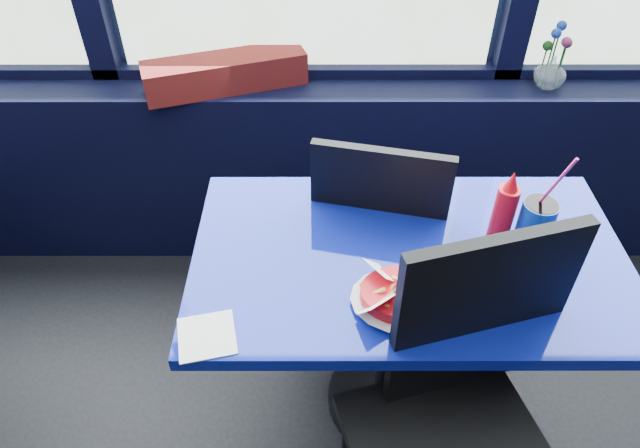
{
  "coord_description": "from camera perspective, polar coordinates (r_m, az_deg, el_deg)",
  "views": [
    {
      "loc": [
        0.05,
        0.88,
        1.86
      ],
      "look_at": [
        0.05,
        1.98,
        0.88
      ],
      "focal_mm": 32.0,
      "sensor_mm": 36.0,
      "label": 1
    }
  ],
  "objects": [
    {
      "name": "food_basket",
      "position": [
        1.45,
        8.94,
        -6.84
      ],
      "size": [
        0.3,
        0.3,
        0.09
      ],
      "rotation": [
        0.0,
        0.0,
        0.3
      ],
      "color": "red",
      "rests_on": "near_table"
    },
    {
      "name": "ketchup_bottle",
      "position": [
        1.64,
        17.95,
        1.34
      ],
      "size": [
        0.06,
        0.06,
        0.23
      ],
      "color": "red",
      "rests_on": "near_table"
    },
    {
      "name": "napkin",
      "position": [
        1.42,
        -11.25,
        -10.92
      ],
      "size": [
        0.16,
        0.16,
        0.0
      ],
      "primitive_type": "cube",
      "rotation": [
        0.0,
        0.0,
        0.22
      ],
      "color": "white",
      "rests_on": "near_table"
    },
    {
      "name": "planter_box",
      "position": [
        2.23,
        -9.44,
        14.7
      ],
      "size": [
        0.62,
        0.34,
        0.12
      ],
      "primitive_type": "cube",
      "rotation": [
        0.0,
        0.0,
        0.33
      ],
      "color": "maroon",
      "rests_on": "window_sill"
    },
    {
      "name": "near_table",
      "position": [
        1.73,
        8.34,
        -7.25
      ],
      "size": [
        1.2,
        0.7,
        0.75
      ],
      "color": "black",
      "rests_on": "ground"
    },
    {
      "name": "flower_vase",
      "position": [
        2.37,
        22.15,
        14.22
      ],
      "size": [
        0.12,
        0.13,
        0.25
      ],
      "rotation": [
        0.0,
        0.0,
        -0.03
      ],
      "color": "silver",
      "rests_on": "window_sill"
    },
    {
      "name": "window_sill",
      "position": [
        2.47,
        -1.22,
        5.54
      ],
      "size": [
        5.0,
        0.26,
        0.8
      ],
      "primitive_type": "cube",
      "color": "black",
      "rests_on": "ground"
    },
    {
      "name": "chair_near_back",
      "position": [
        1.95,
        4.39,
        -0.52
      ],
      "size": [
        0.52,
        0.52,
        0.96
      ],
      "rotation": [
        0.0,
        0.0,
        2.92
      ],
      "color": "black",
      "rests_on": "ground"
    },
    {
      "name": "chair_near_front",
      "position": [
        1.5,
        14.07,
        -17.23
      ],
      "size": [
        0.58,
        0.58,
        1.04
      ],
      "rotation": [
        0.0,
        0.0,
        0.27
      ],
      "color": "black",
      "rests_on": "ground"
    },
    {
      "name": "soda_cup",
      "position": [
        1.65,
        20.71,
        -0.03
      ],
      "size": [
        0.1,
        0.1,
        0.32
      ],
      "rotation": [
        0.0,
        0.0,
        0.13
      ],
      "color": "#0E399C",
      "rests_on": "near_table"
    }
  ]
}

